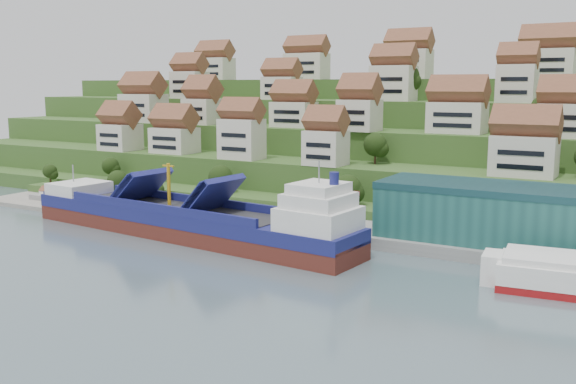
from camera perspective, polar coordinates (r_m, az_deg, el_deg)
The scene contains 10 objects.
ground at distance 120.38m, azimuth -4.07°, elevation -4.65°, with size 300.00×300.00×0.00m, color slate.
quay at distance 123.80m, azimuth 7.59°, elevation -3.79°, with size 180.00×14.00×2.20m, color gray.
pebble_beach at distance 167.01m, azimuth -18.41°, elevation -0.94°, with size 45.00×20.00×1.00m, color gray.
hillside at distance 211.43m, azimuth 11.84°, elevation 4.23°, with size 260.00×128.00×31.00m.
hillside_village at distance 171.17m, azimuth 7.64°, elevation 7.88°, with size 155.02×63.40×28.67m.
hillside_trees at distance 159.14m, azimuth 4.50°, elevation 5.21°, with size 145.29×61.98×31.94m.
warehouse at distance 116.52m, azimuth 22.75°, elevation -2.22°, with size 60.00×15.00×10.00m, color #215B56.
flagpole at distance 118.82m, azimuth 5.89°, elevation -1.46°, with size 1.28×0.16×8.00m.
beach_huts at distance 167.42m, azimuth -19.22°, elevation -0.40°, with size 14.40×3.70×2.20m.
cargo_ship at distance 125.74m, azimuth -8.53°, elevation -2.61°, with size 76.85×18.71×16.85m.
Camera 1 is at (65.55, -96.57, 29.44)m, focal length 40.00 mm.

